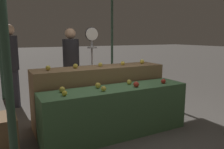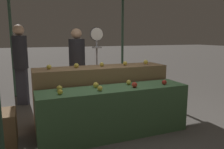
% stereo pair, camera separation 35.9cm
% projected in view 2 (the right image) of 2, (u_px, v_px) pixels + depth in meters
% --- Properties ---
extents(ground_plane, '(60.00, 60.00, 0.00)m').
position_uv_depth(ground_plane, '(115.00, 134.00, 3.45)').
color(ground_plane, '#59544F').
extents(display_counter_front, '(2.33, 0.55, 0.76)m').
position_uv_depth(display_counter_front, '(115.00, 111.00, 3.38)').
color(display_counter_front, '#4C7A4C').
rests_on(display_counter_front, ground_plane).
extents(display_counter_back, '(2.33, 0.55, 1.01)m').
position_uv_depth(display_counter_back, '(102.00, 94.00, 3.91)').
color(display_counter_back, olive).
rests_on(display_counter_back, ground_plane).
extents(apple_front_0, '(0.07, 0.07, 0.07)m').
position_uv_depth(apple_front_0, '(60.00, 92.00, 2.91)').
color(apple_front_0, gold).
rests_on(apple_front_0, display_counter_front).
extents(apple_front_1, '(0.08, 0.08, 0.08)m').
position_uv_depth(apple_front_1, '(100.00, 88.00, 3.11)').
color(apple_front_1, yellow).
rests_on(apple_front_1, display_counter_front).
extents(apple_front_2, '(0.09, 0.09, 0.09)m').
position_uv_depth(apple_front_2, '(135.00, 85.00, 3.31)').
color(apple_front_2, red).
rests_on(apple_front_2, display_counter_front).
extents(apple_front_3, '(0.08, 0.08, 0.08)m').
position_uv_depth(apple_front_3, '(164.00, 82.00, 3.51)').
color(apple_front_3, '#B72D23').
rests_on(apple_front_3, display_counter_front).
extents(apple_front_4, '(0.08, 0.08, 0.08)m').
position_uv_depth(apple_front_4, '(59.00, 88.00, 3.10)').
color(apple_front_4, gold).
rests_on(apple_front_4, display_counter_front).
extents(apple_front_5, '(0.08, 0.08, 0.08)m').
position_uv_depth(apple_front_5, '(96.00, 85.00, 3.30)').
color(apple_front_5, yellow).
rests_on(apple_front_5, display_counter_front).
extents(apple_front_6, '(0.08, 0.08, 0.08)m').
position_uv_depth(apple_front_6, '(129.00, 82.00, 3.50)').
color(apple_front_6, gold).
rests_on(apple_front_6, display_counter_front).
extents(apple_back_0, '(0.08, 0.08, 0.08)m').
position_uv_depth(apple_back_0, '(49.00, 67.00, 3.49)').
color(apple_back_0, gold).
rests_on(apple_back_0, display_counter_back).
extents(apple_back_1, '(0.08, 0.08, 0.08)m').
position_uv_depth(apple_back_1, '(76.00, 66.00, 3.64)').
color(apple_back_1, gold).
rests_on(apple_back_1, display_counter_back).
extents(apple_back_2, '(0.07, 0.07, 0.07)m').
position_uv_depth(apple_back_2, '(102.00, 65.00, 3.82)').
color(apple_back_2, gold).
rests_on(apple_back_2, display_counter_back).
extents(apple_back_3, '(0.08, 0.08, 0.08)m').
position_uv_depth(apple_back_3, '(125.00, 63.00, 3.97)').
color(apple_back_3, yellow).
rests_on(apple_back_3, display_counter_back).
extents(apple_back_4, '(0.08, 0.08, 0.08)m').
position_uv_depth(apple_back_4, '(146.00, 62.00, 4.15)').
color(apple_back_4, yellow).
rests_on(apple_back_4, display_counter_back).
extents(produce_scale, '(0.27, 0.20, 1.71)m').
position_uv_depth(produce_scale, '(97.00, 51.00, 4.48)').
color(produce_scale, '#99999E').
rests_on(produce_scale, ground_plane).
extents(person_vendor_at_scale, '(0.40, 0.40, 1.70)m').
position_uv_depth(person_vendor_at_scale, '(77.00, 62.00, 4.71)').
color(person_vendor_at_scale, '#2D2D38').
rests_on(person_vendor_at_scale, ground_plane).
extents(person_customer_left, '(0.40, 0.40, 1.78)m').
position_uv_depth(person_customer_left, '(20.00, 58.00, 4.80)').
color(person_customer_left, '#2D2D38').
rests_on(person_customer_left, ground_plane).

